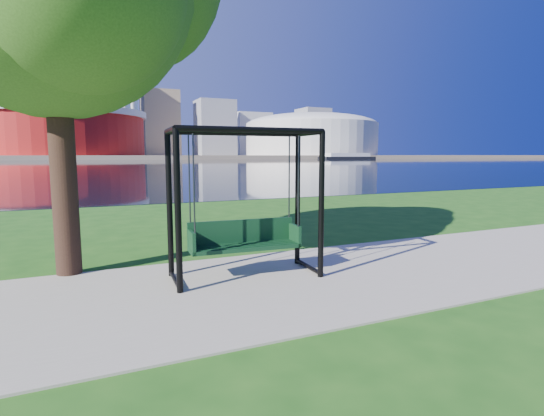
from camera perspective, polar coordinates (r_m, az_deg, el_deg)
ground at (r=7.64m, az=0.83°, el=-8.93°), size 900.00×900.00×0.00m
path at (r=7.20m, az=2.56°, el=-9.81°), size 120.00×4.00×0.03m
river at (r=108.70m, az=-22.96°, el=5.46°), size 900.00×180.00×0.02m
far_bank at (r=312.65m, az=-24.09°, el=6.31°), size 900.00×228.00×2.00m
stadium at (r=242.03m, az=-26.47°, el=9.26°), size 83.00×83.00×32.00m
arena at (r=278.67m, az=5.32°, el=9.93°), size 84.00×84.00×26.56m
skyline at (r=327.77m, az=-25.20°, el=12.38°), size 392.00×66.00×96.50m
swing at (r=7.23m, az=-3.71°, el=0.13°), size 2.56×1.24×2.55m
barge at (r=232.16m, az=10.08°, el=6.85°), size 32.39×9.72×3.21m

